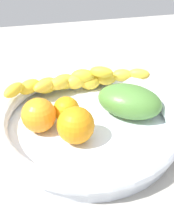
{
  "coord_description": "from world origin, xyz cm",
  "views": [
    {
      "loc": [
        9.69,
        46.29,
        42.74
      ],
      "look_at": [
        0.0,
        0.0,
        8.03
      ],
      "focal_mm": 50.44,
      "sensor_mm": 36.0,
      "label": 1
    }
  ],
  "objects_px": {
    "banana_draped_right": "(91,80)",
    "orange_front": "(76,125)",
    "fruit_bowl": "(87,122)",
    "banana_draped_left": "(57,82)",
    "orange_mid_left": "(39,115)",
    "mango_green": "(129,101)",
    "orange_mid_right": "(66,110)"
  },
  "relations": [
    {
      "from": "banana_draped_right",
      "to": "orange_front",
      "type": "xyz_separation_m",
      "value": [
        0.06,
        0.16,
        0.01
      ]
    },
    {
      "from": "fruit_bowl",
      "to": "banana_draped_left",
      "type": "height_order",
      "value": "banana_draped_left"
    },
    {
      "from": "orange_mid_left",
      "to": "mango_green",
      "type": "height_order",
      "value": "orange_mid_left"
    },
    {
      "from": "fruit_bowl",
      "to": "orange_mid_left",
      "type": "bearing_deg",
      "value": -3.58
    },
    {
      "from": "banana_draped_left",
      "to": "mango_green",
      "type": "bearing_deg",
      "value": 143.18
    },
    {
      "from": "banana_draped_left",
      "to": "banana_draped_right",
      "type": "height_order",
      "value": "banana_draped_left"
    },
    {
      "from": "banana_draped_right",
      "to": "mango_green",
      "type": "xyz_separation_m",
      "value": [
        -0.05,
        0.1,
        0.0
      ]
    },
    {
      "from": "orange_mid_left",
      "to": "fruit_bowl",
      "type": "bearing_deg",
      "value": 176.42
    },
    {
      "from": "fruit_bowl",
      "to": "orange_mid_right",
      "type": "bearing_deg",
      "value": -31.47
    },
    {
      "from": "fruit_bowl",
      "to": "orange_mid_right",
      "type": "distance_m",
      "value": 0.05
    },
    {
      "from": "mango_green",
      "to": "banana_draped_left",
      "type": "bearing_deg",
      "value": -36.82
    },
    {
      "from": "orange_mid_left",
      "to": "orange_mid_right",
      "type": "height_order",
      "value": "orange_mid_left"
    },
    {
      "from": "fruit_bowl",
      "to": "orange_front",
      "type": "xyz_separation_m",
      "value": [
        0.03,
        0.04,
        0.03
      ]
    },
    {
      "from": "banana_draped_left",
      "to": "orange_mid_left",
      "type": "xyz_separation_m",
      "value": [
        0.05,
        0.11,
        -0.0
      ]
    },
    {
      "from": "fruit_bowl",
      "to": "orange_mid_left",
      "type": "relative_size",
      "value": 5.58
    },
    {
      "from": "banana_draped_left",
      "to": "orange_mid_left",
      "type": "distance_m",
      "value": 0.12
    },
    {
      "from": "banana_draped_right",
      "to": "orange_mid_left",
      "type": "xyz_separation_m",
      "value": [
        0.12,
        0.11,
        0.01
      ]
    },
    {
      "from": "orange_mid_left",
      "to": "orange_mid_right",
      "type": "bearing_deg",
      "value": -162.89
    },
    {
      "from": "orange_front",
      "to": "orange_mid_right",
      "type": "distance_m",
      "value": 0.06
    },
    {
      "from": "fruit_bowl",
      "to": "orange_front",
      "type": "distance_m",
      "value": 0.06
    },
    {
      "from": "fruit_bowl",
      "to": "mango_green",
      "type": "relative_size",
      "value": 2.81
    },
    {
      "from": "fruit_bowl",
      "to": "orange_front",
      "type": "height_order",
      "value": "orange_front"
    },
    {
      "from": "banana_draped_left",
      "to": "mango_green",
      "type": "xyz_separation_m",
      "value": [
        -0.13,
        0.1,
        -0.0
      ]
    },
    {
      "from": "banana_draped_left",
      "to": "orange_mid_right",
      "type": "relative_size",
      "value": 4.71
    },
    {
      "from": "banana_draped_right",
      "to": "orange_front",
      "type": "bearing_deg",
      "value": 68.57
    },
    {
      "from": "banana_draped_left",
      "to": "orange_front",
      "type": "distance_m",
      "value": 0.15
    },
    {
      "from": "orange_mid_right",
      "to": "banana_draped_right",
      "type": "bearing_deg",
      "value": -125.67
    },
    {
      "from": "fruit_bowl",
      "to": "banana_draped_left",
      "type": "xyz_separation_m",
      "value": [
        0.04,
        -0.11,
        0.03
      ]
    },
    {
      "from": "banana_draped_left",
      "to": "orange_mid_left",
      "type": "bearing_deg",
      "value": 66.32
    },
    {
      "from": "banana_draped_right",
      "to": "orange_mid_right",
      "type": "xyz_separation_m",
      "value": [
        0.07,
        0.1,
        -0.0
      ]
    },
    {
      "from": "fruit_bowl",
      "to": "orange_mid_left",
      "type": "distance_m",
      "value": 0.09
    },
    {
      "from": "banana_draped_left",
      "to": "orange_mid_left",
      "type": "height_order",
      "value": "orange_mid_left"
    }
  ]
}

